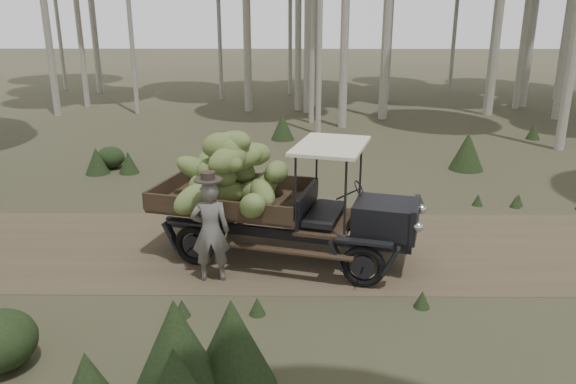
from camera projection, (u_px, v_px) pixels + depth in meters
name	position (u px, v px, depth m)	size (l,w,h in m)	color
ground	(398.00, 249.00, 11.41)	(120.00, 120.00, 0.00)	#473D2B
dirt_track	(398.00, 249.00, 11.41)	(70.00, 4.00, 0.01)	brown
banana_truck	(252.00, 182.00, 10.76)	(5.32, 3.03, 2.57)	black
farmer	(210.00, 230.00, 9.84)	(0.72, 0.54, 2.02)	#5D5A55
undergrowth	(390.00, 313.00, 7.97)	(23.37, 20.96, 1.40)	#233319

